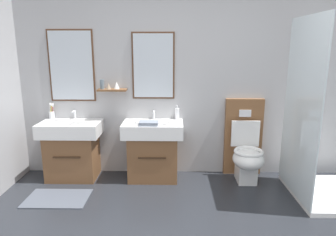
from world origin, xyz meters
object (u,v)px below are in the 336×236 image
vanity_sink_left (72,148)px  toothbrush_cup (52,114)px  toilet (245,150)px  shower_tray (322,162)px  vanity_sink_right (153,148)px  soap_dispenser (177,113)px  folded_hand_towel (149,123)px

vanity_sink_left → toothbrush_cup: size_ratio=3.55×
toilet → shower_tray: shower_tray is taller
vanity_sink_left → toilet: bearing=-0.0°
shower_tray → toilet: bearing=147.9°
vanity_sink_right → soap_dispenser: soap_dispenser is taller
toilet → shower_tray: (0.73, -0.46, 0.03)m
toothbrush_cup → shower_tray: size_ratio=0.11×
toothbrush_cup → soap_dispenser: size_ratio=1.17×
soap_dispenser → shower_tray: shower_tray is taller
vanity_sink_right → folded_hand_towel: folded_hand_towel is taller
vanity_sink_left → folded_hand_towel: bearing=-8.0°
vanity_sink_left → shower_tray: 2.95m
vanity_sink_right → toilet: 1.16m
vanity_sink_left → folded_hand_towel: folded_hand_towel is taller
vanity_sink_left → soap_dispenser: soap_dispenser is taller
toothbrush_cup → folded_hand_towel: (1.27, -0.30, -0.04)m
soap_dispenser → vanity_sink_left: bearing=-172.7°
vanity_sink_right → toothbrush_cup: size_ratio=3.55×
soap_dispenser → folded_hand_towel: 0.46m
vanity_sink_right → shower_tray: bearing=-13.7°
vanity_sink_left → soap_dispenser: bearing=7.3°
folded_hand_towel → shower_tray: shower_tray is taller
shower_tray → vanity_sink_right: bearing=166.3°
toothbrush_cup → vanity_sink_left: bearing=-28.9°
vanity_sink_left → shower_tray: (2.91, -0.46, 0.02)m
vanity_sink_right → folded_hand_towel: (-0.04, -0.14, 0.36)m
vanity_sink_left → soap_dispenser: 1.40m
toilet → soap_dispenser: bearing=168.7°
shower_tray → toothbrush_cup: bearing=169.0°
toothbrush_cup → toilet: bearing=-3.7°
vanity_sink_right → soap_dispenser: (0.30, 0.17, 0.41)m
soap_dispenser → folded_hand_towel: bearing=-137.8°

